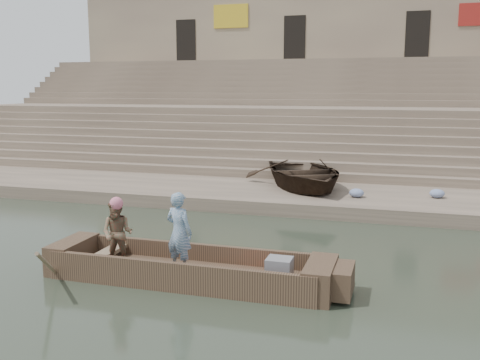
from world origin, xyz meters
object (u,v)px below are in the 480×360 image
at_px(beached_rowboat, 303,173).
at_px(television, 279,269).
at_px(main_rowboat, 188,275).
at_px(rowing_man, 118,234).
at_px(standing_man, 179,232).

bearing_deg(beached_rowboat, television, -109.42).
distance_m(main_rowboat, rowing_man, 1.60).
distance_m(standing_man, beached_rowboat, 8.46).
relative_size(main_rowboat, beached_rowboat, 1.08).
bearing_deg(television, main_rowboat, -180.00).
xyz_separation_m(standing_man, television, (1.90, 0.14, -0.57)).
distance_m(standing_man, rowing_man, 1.29).
distance_m(standing_man, television, 1.99).
xyz_separation_m(standing_man, rowing_man, (-1.28, -0.04, -0.12)).
xyz_separation_m(rowing_man, television, (3.18, 0.18, -0.46)).
height_order(main_rowboat, television, television).
distance_m(rowing_man, television, 3.22).
bearing_deg(standing_man, main_rowboat, -112.18).
bearing_deg(rowing_man, beached_rowboat, 69.27).
height_order(main_rowboat, rowing_man, rowing_man).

